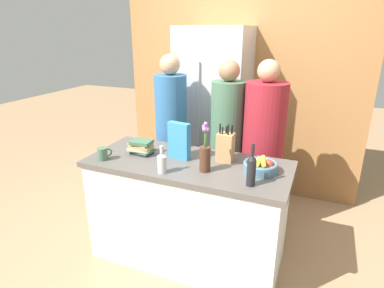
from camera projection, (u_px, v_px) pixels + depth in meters
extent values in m
plane|color=#A37F5B|center=(188.00, 255.00, 2.85)|extent=(14.00, 14.00, 0.00)
cube|color=silver|center=(188.00, 213.00, 2.70)|extent=(1.55, 0.67, 0.86)
cube|color=#56514C|center=(188.00, 164.00, 2.55)|extent=(1.62, 0.70, 0.04)
cube|color=#9E6B3D|center=(240.00, 82.00, 3.75)|extent=(2.82, 0.12, 2.60)
cube|color=#B7B7BC|center=(213.00, 116.00, 3.62)|extent=(0.74, 0.60, 1.92)
cylinder|color=#B7B7BC|center=(198.00, 114.00, 3.34)|extent=(0.02, 0.02, 1.06)
cylinder|color=slate|center=(260.00, 168.00, 2.35)|extent=(0.25, 0.25, 0.06)
torus|color=slate|center=(261.00, 164.00, 2.34)|extent=(0.25, 0.25, 0.03)
sphere|color=red|center=(269.00, 164.00, 2.33)|extent=(0.08, 0.08, 0.08)
sphere|color=#99B233|center=(259.00, 162.00, 2.35)|extent=(0.08, 0.08, 0.08)
cylinder|color=yellow|center=(260.00, 161.00, 2.34)|extent=(0.05, 0.15, 0.03)
cylinder|color=yellow|center=(264.00, 161.00, 2.31)|extent=(0.06, 0.15, 0.03)
cube|color=tan|center=(225.00, 147.00, 2.53)|extent=(0.13, 0.11, 0.23)
cylinder|color=black|center=(220.00, 129.00, 2.48)|extent=(0.01, 0.01, 0.09)
cylinder|color=black|center=(222.00, 131.00, 2.47)|extent=(0.01, 0.01, 0.07)
cylinder|color=black|center=(226.00, 130.00, 2.49)|extent=(0.01, 0.01, 0.07)
cylinder|color=black|center=(228.00, 130.00, 2.45)|extent=(0.01, 0.01, 0.09)
cylinder|color=black|center=(232.00, 130.00, 2.47)|extent=(0.01, 0.01, 0.08)
cylinder|color=#4C2D1E|center=(205.00, 159.00, 2.35)|extent=(0.08, 0.08, 0.19)
cylinder|color=#477538|center=(206.00, 139.00, 2.29)|extent=(0.01, 0.02, 0.13)
sphere|color=#9966B2|center=(207.00, 130.00, 2.26)|extent=(0.03, 0.03, 0.03)
cylinder|color=#477538|center=(206.00, 138.00, 2.30)|extent=(0.02, 0.01, 0.14)
sphere|color=#9966B2|center=(207.00, 128.00, 2.28)|extent=(0.04, 0.04, 0.04)
cylinder|color=#477538|center=(205.00, 137.00, 2.29)|extent=(0.01, 0.01, 0.14)
sphere|color=#9966B2|center=(205.00, 128.00, 2.27)|extent=(0.03, 0.03, 0.03)
cylinder|color=#477538|center=(205.00, 137.00, 2.29)|extent=(0.01, 0.02, 0.15)
sphere|color=#9966B2|center=(204.00, 127.00, 2.27)|extent=(0.03, 0.03, 0.03)
cylinder|color=#477538|center=(205.00, 138.00, 2.29)|extent=(0.01, 0.01, 0.14)
sphere|color=#9966B2|center=(205.00, 129.00, 2.26)|extent=(0.04, 0.04, 0.04)
cylinder|color=#477538|center=(205.00, 136.00, 2.28)|extent=(0.01, 0.01, 0.17)
sphere|color=#9966B2|center=(206.00, 124.00, 2.25)|extent=(0.03, 0.03, 0.03)
cube|color=teal|center=(179.00, 141.00, 2.57)|extent=(0.19, 0.09, 0.30)
cylinder|color=#42664C|center=(103.00, 154.00, 2.56)|extent=(0.08, 0.08, 0.10)
torus|color=#42664C|center=(108.00, 153.00, 2.59)|extent=(0.05, 0.06, 0.07)
cube|color=#232328|center=(142.00, 153.00, 2.70)|extent=(0.17, 0.13, 0.02)
cube|color=#3D6047|center=(142.00, 150.00, 2.70)|extent=(0.21, 0.16, 0.02)
cube|color=#B7A88E|center=(140.00, 149.00, 2.69)|extent=(0.20, 0.15, 0.02)
cube|color=#99844C|center=(141.00, 147.00, 2.68)|extent=(0.20, 0.12, 0.02)
cube|color=#99844C|center=(140.00, 144.00, 2.69)|extent=(0.20, 0.14, 0.02)
cube|color=#3D6047|center=(141.00, 142.00, 2.67)|extent=(0.17, 0.14, 0.03)
cylinder|color=#B2BCC1|center=(176.00, 140.00, 2.81)|extent=(0.06, 0.06, 0.15)
cone|color=#B2BCC1|center=(176.00, 130.00, 2.78)|extent=(0.06, 0.06, 0.03)
cylinder|color=#B2BCC1|center=(176.00, 125.00, 2.76)|extent=(0.02, 0.02, 0.06)
cylinder|color=#B2BCC1|center=(162.00, 164.00, 2.33)|extent=(0.07, 0.07, 0.13)
cone|color=#B2BCC1|center=(162.00, 155.00, 2.30)|extent=(0.07, 0.07, 0.03)
cylinder|color=#B2BCC1|center=(162.00, 149.00, 2.29)|extent=(0.03, 0.03, 0.05)
cylinder|color=black|center=(251.00, 173.00, 2.13)|extent=(0.06, 0.06, 0.18)
cone|color=black|center=(252.00, 157.00, 2.09)|extent=(0.06, 0.06, 0.04)
cylinder|color=black|center=(253.00, 149.00, 2.07)|extent=(0.02, 0.02, 0.08)
cube|color=#383842|center=(172.00, 177.00, 3.41)|extent=(0.26, 0.19, 0.81)
cylinder|color=#2D6093|center=(171.00, 109.00, 3.16)|extent=(0.31, 0.31, 0.67)
sphere|color=tan|center=(170.00, 64.00, 3.01)|extent=(0.19, 0.19, 0.19)
cube|color=#383842|center=(225.00, 187.00, 3.22)|extent=(0.26, 0.19, 0.79)
cylinder|color=#42664C|center=(227.00, 117.00, 2.98)|extent=(0.31, 0.31, 0.66)
sphere|color=#996B4C|center=(229.00, 71.00, 2.84)|extent=(0.19, 0.19, 0.19)
cube|color=#383842|center=(259.00, 193.00, 3.08)|extent=(0.31, 0.23, 0.80)
cylinder|color=maroon|center=(265.00, 120.00, 2.83)|extent=(0.37, 0.37, 0.66)
sphere|color=tan|center=(269.00, 71.00, 2.69)|extent=(0.19, 0.19, 0.19)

